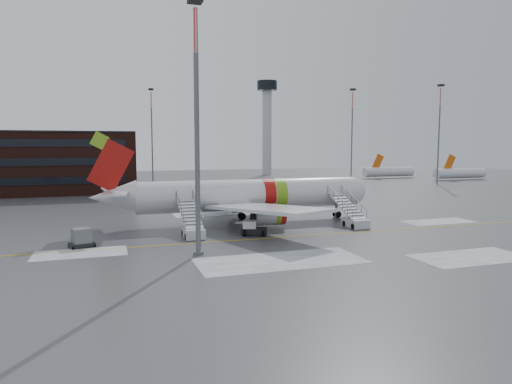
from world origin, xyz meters
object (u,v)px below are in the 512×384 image
object	(u,v)px
airstair_fwd	(352,218)
airstair_aft	(192,226)
airliner	(244,195)
light_mast_near	(197,123)
uld_container	(82,238)
pushback_tug	(252,229)

from	to	relation	value
airstair_fwd	airstair_aft	size ratio (longest dim) A/B	1.00
airliner	airstair_fwd	distance (m)	13.44
airstair_aft	light_mast_near	distance (m)	13.23
light_mast_near	airstair_fwd	bearing A→B (deg)	22.09
airliner	uld_container	bearing A→B (deg)	-155.87
airliner	airstair_fwd	bearing A→B (deg)	-29.60
pushback_tug	airstair_fwd	bearing A→B (deg)	6.00
airliner	uld_container	distance (m)	20.41
uld_container	light_mast_near	distance (m)	15.89
pushback_tug	light_mast_near	size ratio (longest dim) A/B	0.14
pushback_tug	light_mast_near	bearing A→B (deg)	-136.56
airstair_fwd	light_mast_near	xyz separation A→B (m)	(-20.05, -8.14, 10.39)
airstair_fwd	airstair_aft	distance (m)	19.16
light_mast_near	uld_container	bearing A→B (deg)	147.19
airliner	light_mast_near	xyz separation A→B (m)	(-8.55, -14.68, 8.04)
airstair_fwd	light_mast_near	distance (m)	24.01
airliner	pushback_tug	size ratio (longest dim) A/B	11.37
airstair_aft	pushback_tug	size ratio (longest dim) A/B	2.50
airstair_fwd	uld_container	bearing A→B (deg)	-176.68
uld_container	light_mast_near	bearing A→B (deg)	-32.81
pushback_tug	airliner	bearing A→B (deg)	80.06
pushback_tug	light_mast_near	world-z (taller)	light_mast_near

